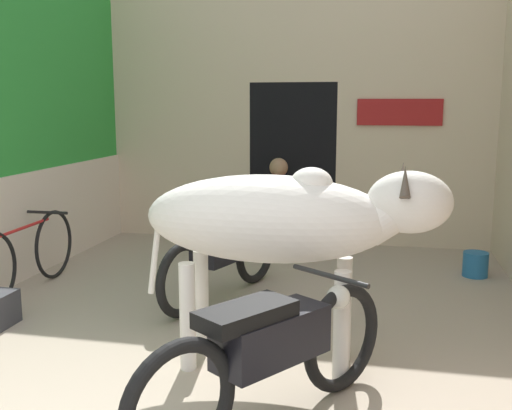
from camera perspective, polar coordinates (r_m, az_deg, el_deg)
The scene contains 8 objects.
wall_back_with_doorway at distance 7.99m, azimuth 3.90°, elevation 8.64°, with size 4.95×0.93×3.94m.
cow at distance 4.03m, azimuth 2.77°, elevation -1.52°, with size 2.08×0.68×1.45m.
motorcycle_near at distance 3.44m, azimuth 1.46°, elevation -13.63°, with size 1.18×1.65×0.80m.
motorcycle_far at distance 5.59m, azimuth -3.24°, elevation -4.62°, with size 0.78×1.75×0.77m.
bicycle at distance 6.17m, azimuth -21.05°, elevation -4.55°, with size 0.44×1.77×0.73m.
shopkeeper_seated at distance 7.24m, azimuth 2.09°, elevation 0.15°, with size 0.42×0.34×1.16m.
plastic_stool at distance 7.35m, azimuth 5.24°, elevation -2.84°, with size 0.32×0.32×0.41m.
bucket at distance 6.77m, azimuth 20.17°, elevation -5.32°, with size 0.26×0.26×0.26m.
Camera 1 is at (1.16, -2.14, 1.83)m, focal length 42.00 mm.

